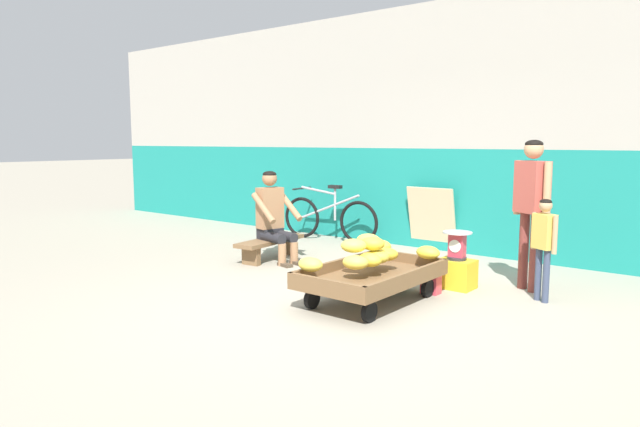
{
  "coord_description": "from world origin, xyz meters",
  "views": [
    {
      "loc": [
        3.07,
        -3.95,
        1.52
      ],
      "look_at": [
        -0.73,
        0.75,
        0.75
      ],
      "focal_mm": 32.13,
      "sensor_mm": 36.0,
      "label": 1
    }
  ],
  "objects_px": {
    "sign_board": "(432,219)",
    "shopping_bag": "(431,282)",
    "vendor_seated": "(274,217)",
    "weighing_scale": "(457,245)",
    "customer_adult": "(532,198)",
    "low_bench": "(270,244)",
    "banana_cart": "(372,278)",
    "plastic_crate": "(456,274)",
    "bicycle_near_left": "(329,218)",
    "customer_child": "(544,239)"
  },
  "relations": [
    {
      "from": "sign_board",
      "to": "customer_adult",
      "type": "bearing_deg",
      "value": -36.07
    },
    {
      "from": "sign_board",
      "to": "shopping_bag",
      "type": "relative_size",
      "value": 3.69
    },
    {
      "from": "vendor_seated",
      "to": "low_bench",
      "type": "bearing_deg",
      "value": 167.22
    },
    {
      "from": "vendor_seated",
      "to": "customer_adult",
      "type": "xyz_separation_m",
      "value": [
        3.02,
        0.58,
        0.38
      ]
    },
    {
      "from": "banana_cart",
      "to": "customer_adult",
      "type": "relative_size",
      "value": 0.94
    },
    {
      "from": "weighing_scale",
      "to": "shopping_bag",
      "type": "xyz_separation_m",
      "value": [
        -0.1,
        -0.35,
        -0.33
      ]
    },
    {
      "from": "weighing_scale",
      "to": "customer_child",
      "type": "relative_size",
      "value": 0.31
    },
    {
      "from": "sign_board",
      "to": "customer_child",
      "type": "xyz_separation_m",
      "value": [
        2.05,
        -1.65,
        0.17
      ]
    },
    {
      "from": "weighing_scale",
      "to": "customer_adult",
      "type": "bearing_deg",
      "value": 32.81
    },
    {
      "from": "plastic_crate",
      "to": "customer_adult",
      "type": "distance_m",
      "value": 1.08
    },
    {
      "from": "customer_adult",
      "to": "customer_child",
      "type": "bearing_deg",
      "value": -53.61
    },
    {
      "from": "banana_cart",
      "to": "plastic_crate",
      "type": "xyz_separation_m",
      "value": [
        0.38,
        1.0,
        -0.09
      ]
    },
    {
      "from": "sign_board",
      "to": "customer_adult",
      "type": "height_order",
      "value": "customer_adult"
    },
    {
      "from": "weighing_scale",
      "to": "plastic_crate",
      "type": "bearing_deg",
      "value": 90.0
    },
    {
      "from": "customer_adult",
      "to": "customer_child",
      "type": "distance_m",
      "value": 0.54
    },
    {
      "from": "low_bench",
      "to": "customer_adult",
      "type": "xyz_separation_m",
      "value": [
        3.11,
        0.56,
        0.75
      ]
    },
    {
      "from": "banana_cart",
      "to": "plastic_crate",
      "type": "height_order",
      "value": "banana_cart"
    },
    {
      "from": "low_bench",
      "to": "weighing_scale",
      "type": "height_order",
      "value": "weighing_scale"
    },
    {
      "from": "banana_cart",
      "to": "plastic_crate",
      "type": "distance_m",
      "value": 1.07
    },
    {
      "from": "bicycle_near_left",
      "to": "sign_board",
      "type": "height_order",
      "value": "sign_board"
    },
    {
      "from": "weighing_scale",
      "to": "customer_child",
      "type": "height_order",
      "value": "customer_child"
    },
    {
      "from": "vendor_seated",
      "to": "banana_cart",
      "type": "bearing_deg",
      "value": -21.65
    },
    {
      "from": "customer_adult",
      "to": "banana_cart",
      "type": "bearing_deg",
      "value": -125.32
    },
    {
      "from": "vendor_seated",
      "to": "shopping_bag",
      "type": "xyz_separation_m",
      "value": [
        2.32,
        -0.16,
        -0.45
      ]
    },
    {
      "from": "low_bench",
      "to": "bicycle_near_left",
      "type": "distance_m",
      "value": 1.62
    },
    {
      "from": "banana_cart",
      "to": "bicycle_near_left",
      "type": "height_order",
      "value": "bicycle_near_left"
    },
    {
      "from": "low_bench",
      "to": "weighing_scale",
      "type": "distance_m",
      "value": 2.52
    },
    {
      "from": "banana_cart",
      "to": "weighing_scale",
      "type": "xyz_separation_m",
      "value": [
        0.38,
        1.0,
        0.21
      ]
    },
    {
      "from": "vendor_seated",
      "to": "customer_child",
      "type": "bearing_deg",
      "value": 4.32
    },
    {
      "from": "customer_child",
      "to": "customer_adult",
      "type": "bearing_deg",
      "value": 126.39
    },
    {
      "from": "customer_child",
      "to": "weighing_scale",
      "type": "bearing_deg",
      "value": -176.13
    },
    {
      "from": "customer_adult",
      "to": "shopping_bag",
      "type": "height_order",
      "value": "customer_adult"
    },
    {
      "from": "vendor_seated",
      "to": "shopping_bag",
      "type": "distance_m",
      "value": 2.36
    },
    {
      "from": "low_bench",
      "to": "sign_board",
      "type": "relative_size",
      "value": 1.27
    },
    {
      "from": "low_bench",
      "to": "bicycle_near_left",
      "type": "bearing_deg",
      "value": 100.12
    },
    {
      "from": "customer_adult",
      "to": "shopping_bag",
      "type": "bearing_deg",
      "value": -133.6
    },
    {
      "from": "plastic_crate",
      "to": "customer_child",
      "type": "distance_m",
      "value": 0.97
    },
    {
      "from": "low_bench",
      "to": "customer_adult",
      "type": "relative_size",
      "value": 0.74
    },
    {
      "from": "sign_board",
      "to": "customer_child",
      "type": "distance_m",
      "value": 2.63
    },
    {
      "from": "low_bench",
      "to": "shopping_bag",
      "type": "bearing_deg",
      "value": -4.35
    },
    {
      "from": "vendor_seated",
      "to": "weighing_scale",
      "type": "bearing_deg",
      "value": 4.48
    },
    {
      "from": "shopping_bag",
      "to": "vendor_seated",
      "type": "bearing_deg",
      "value": 175.96
    },
    {
      "from": "bicycle_near_left",
      "to": "customer_adult",
      "type": "relative_size",
      "value": 1.08
    },
    {
      "from": "weighing_scale",
      "to": "sign_board",
      "type": "relative_size",
      "value": 0.34
    },
    {
      "from": "customer_adult",
      "to": "customer_child",
      "type": "xyz_separation_m",
      "value": [
        0.25,
        -0.33,
        -0.35
      ]
    },
    {
      "from": "low_bench",
      "to": "weighing_scale",
      "type": "bearing_deg",
      "value": 3.88
    },
    {
      "from": "plastic_crate",
      "to": "bicycle_near_left",
      "type": "height_order",
      "value": "bicycle_near_left"
    },
    {
      "from": "sign_board",
      "to": "vendor_seated",
      "type": "bearing_deg",
      "value": -122.78
    },
    {
      "from": "vendor_seated",
      "to": "weighing_scale",
      "type": "distance_m",
      "value": 2.43
    },
    {
      "from": "bicycle_near_left",
      "to": "banana_cart",
      "type": "bearing_deg",
      "value": -45.1
    }
  ]
}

